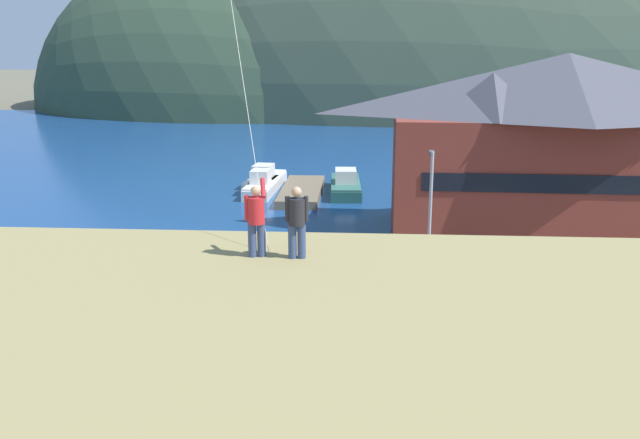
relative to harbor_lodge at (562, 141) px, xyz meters
name	(u,v)px	position (x,y,z in m)	size (l,w,h in m)	color
ground_plane	(329,387)	(-13.70, -21.10, -6.18)	(600.00, 600.00, 0.00)	#66604C
parking_lot_pad	(335,329)	(-13.70, -16.10, -6.13)	(40.00, 20.00, 0.10)	slate
bay_water	(354,146)	(-13.70, 38.90, -6.17)	(360.00, 84.00, 0.03)	navy
far_hill_west_ridge	(254,104)	(-35.52, 97.45, -6.18)	(88.10, 73.85, 67.48)	#334733
far_hill_east_peak	(444,106)	(3.53, 93.85, -6.18)	(138.53, 73.70, 90.05)	#42513D
far_hill_center_saddle	(493,107)	(12.99, 92.93, -6.18)	(144.32, 55.20, 62.61)	#334733
harbor_lodge	(562,141)	(0.00, 0.00, 0.00)	(22.66, 10.06, 11.64)	brown
storage_shed_near_lot	(77,288)	(-24.41, -17.70, -3.87)	(7.44, 5.35, 4.45)	#338475
wharf_dock	(302,191)	(-17.60, 10.64, -5.83)	(3.20, 10.49, 0.70)	#70604C
moored_boat_wharfside	(262,186)	(-20.97, 10.87, -5.46)	(2.41, 6.57, 2.16)	silver
moored_boat_outer_mooring	(346,185)	(-14.02, 11.64, -5.46)	(2.79, 7.76, 2.16)	#23564C
moored_boat_inner_slip	(265,180)	(-21.07, 13.28, -5.46)	(3.05, 7.20, 2.16)	silver
parked_car_corner_spot	(533,361)	(-6.34, -20.71, -5.12)	(4.35, 2.35, 1.82)	red
parked_car_back_row_left	(287,300)	(-15.89, -15.34, -5.12)	(4.24, 2.13, 1.82)	black
parked_car_back_row_right	(470,299)	(-7.68, -14.74, -5.12)	(4.31, 2.27, 1.82)	#9EA3A8
parked_car_lone_by_shed	(395,364)	(-11.34, -21.24, -5.12)	(4.28, 2.21, 1.82)	red
parked_car_front_row_end	(29,280)	(-28.73, -13.50, -5.12)	(4.25, 2.16, 1.82)	#9EA3A8
parked_car_front_row_silver	(221,350)	(-17.79, -20.55, -5.12)	(4.33, 2.32, 1.82)	slate
parking_light_pole	(430,210)	(-9.21, -10.55, -2.06)	(0.24, 0.78, 6.96)	#ADADB2
person_kite_flyer	(256,218)	(-15.11, -28.01, 1.98)	(0.52, 0.69, 1.86)	#384770
person_companion	(297,220)	(-14.13, -28.07, 1.97)	(0.55, 0.40, 1.74)	#384770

